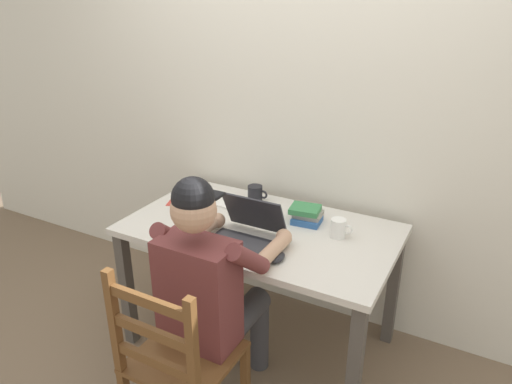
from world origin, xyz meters
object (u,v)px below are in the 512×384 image
at_px(book_stack_main, 307,215).
at_px(wooden_chair, 177,362).
at_px(laptop, 245,233).
at_px(coffee_mug_dark, 255,194).
at_px(landscape_photo_print, 178,203).
at_px(desk, 260,242).
at_px(seated_person, 212,284).
at_px(computer_mouse, 278,257).
at_px(coffee_mug_white, 339,228).

bearing_deg(book_stack_main, wooden_chair, -101.35).
relative_size(laptop, book_stack_main, 1.81).
relative_size(coffee_mug_dark, landscape_photo_print, 0.96).
height_order(laptop, book_stack_main, laptop).
bearing_deg(laptop, desk, 93.06).
distance_m(seated_person, computer_mouse, 0.33).
bearing_deg(book_stack_main, desk, -138.63).
relative_size(computer_mouse, coffee_mug_dark, 0.80).
height_order(coffee_mug_white, book_stack_main, coffee_mug_white).
height_order(book_stack_main, landscape_photo_print, book_stack_main).
distance_m(coffee_mug_dark, landscape_photo_print, 0.46).
bearing_deg(laptop, coffee_mug_white, 34.48).
xyz_separation_m(computer_mouse, book_stack_main, (-0.04, 0.43, 0.03)).
distance_m(desk, coffee_mug_dark, 0.36).
bearing_deg(laptop, coffee_mug_dark, 112.49).
xyz_separation_m(coffee_mug_white, landscape_photo_print, (-0.96, -0.05, -0.05)).
bearing_deg(wooden_chair, laptop, 89.65).
distance_m(computer_mouse, coffee_mug_white, 0.39).
xyz_separation_m(seated_person, computer_mouse, (0.22, 0.22, 0.09)).
bearing_deg(wooden_chair, coffee_mug_white, 65.14).
bearing_deg(book_stack_main, coffee_mug_white, -21.17).
height_order(wooden_chair, laptop, laptop).
bearing_deg(seated_person, computer_mouse, 44.37).
height_order(wooden_chair, landscape_photo_print, wooden_chair).
bearing_deg(seated_person, laptop, 89.33).
xyz_separation_m(desk, wooden_chair, (0.01, -0.76, -0.20)).
height_order(laptop, coffee_mug_dark, laptop).
bearing_deg(book_stack_main, coffee_mug_dark, 163.23).
bearing_deg(computer_mouse, desk, 131.15).
relative_size(desk, wooden_chair, 1.53).
height_order(desk, coffee_mug_dark, coffee_mug_dark).
height_order(desk, seated_person, seated_person).
xyz_separation_m(wooden_chair, computer_mouse, (0.22, 0.50, 0.31)).
height_order(computer_mouse, landscape_photo_print, computer_mouse).
bearing_deg(coffee_mug_dark, book_stack_main, -16.77).
relative_size(seated_person, coffee_mug_white, 10.67).
relative_size(wooden_chair, landscape_photo_print, 7.11).
xyz_separation_m(coffee_mug_dark, book_stack_main, (0.37, -0.11, -0.00)).
relative_size(desk, coffee_mug_white, 12.31).
relative_size(seated_person, computer_mouse, 12.29).
bearing_deg(landscape_photo_print, computer_mouse, -39.17).
distance_m(wooden_chair, coffee_mug_white, 1.00).
xyz_separation_m(wooden_chair, coffee_mug_dark, (-0.19, 1.04, 0.34)).
bearing_deg(landscape_photo_print, seated_person, -60.77).
distance_m(seated_person, landscape_photo_print, 0.77).
xyz_separation_m(seated_person, coffee_mug_white, (0.39, 0.57, 0.12)).
relative_size(book_stack_main, landscape_photo_print, 1.40).
relative_size(seated_person, book_stack_main, 6.73).
xyz_separation_m(laptop, book_stack_main, (0.18, 0.35, -0.01)).
bearing_deg(seated_person, book_stack_main, 73.99).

